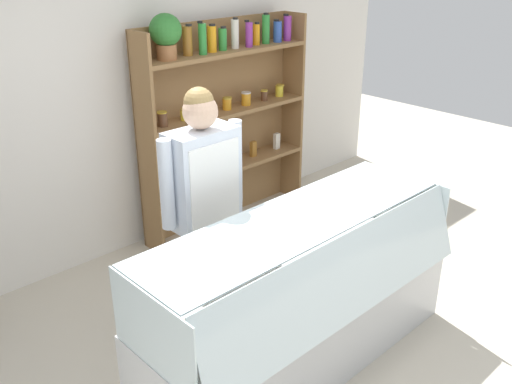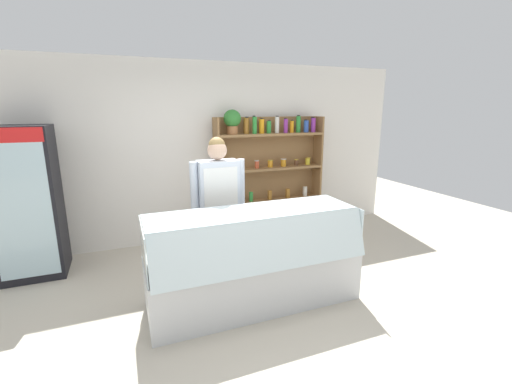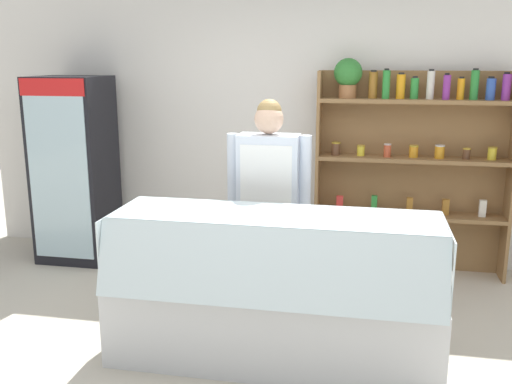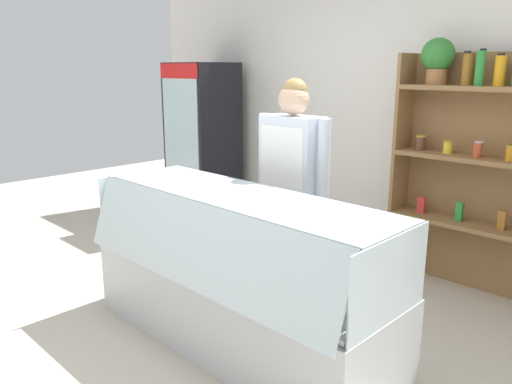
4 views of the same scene
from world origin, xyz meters
name	(u,v)px [view 2 (image 2 of 4)]	position (x,y,z in m)	size (l,w,h in m)	color
ground_plane	(253,308)	(0.00, 0.00, 0.00)	(12.00, 12.00, 0.00)	beige
back_wall	(201,153)	(0.00, 2.22, 1.35)	(6.80, 0.10, 2.70)	white
drinks_fridge	(27,203)	(-2.24, 1.71, 0.92)	(0.69, 0.63, 1.84)	black
shelving_unit	(266,165)	(0.98, 1.97, 1.14)	(1.76, 0.29, 2.01)	olive
deli_display_case	(254,275)	(0.05, 0.11, 0.31)	(2.18, 0.81, 1.01)	silver
shop_clerk	(219,196)	(-0.11, 0.83, 1.02)	(0.66, 0.25, 1.71)	#2D2D38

